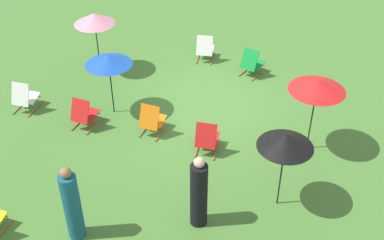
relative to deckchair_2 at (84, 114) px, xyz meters
The scene contains 13 objects.
ground_plane 3.19m from the deckchair_2, 146.70° to the right, with size 40.00×40.00×0.00m, color #477A33.
deckchair_2 is the anchor object (origin of this frame).
deckchair_7 1.83m from the deckchair_2, ahead, with size 0.54×0.80×0.83m.
deckchair_8 5.05m from the deckchair_2, 129.44° to the right, with size 0.67×0.86×0.83m.
deckchair_9 3.16m from the deckchair_2, behind, with size 0.58×0.82×0.83m.
deckchair_10 4.56m from the deckchair_2, 111.36° to the right, with size 0.62×0.84×0.83m.
deckchair_11 1.72m from the deckchair_2, 167.88° to the right, with size 0.48×0.76×0.83m.
umbrella_0 1.46m from the deckchair_2, 114.86° to the right, with size 1.16×1.16×1.65m.
umbrella_1 5.62m from the deckchair_2, 168.45° to the right, with size 1.26×1.26×1.87m.
umbrella_2 5.33m from the deckchair_2, 169.63° to the left, with size 1.09×1.09×1.78m.
umbrella_3 2.98m from the deckchair_2, 68.72° to the right, with size 1.14×1.14×1.82m.
person_0 3.56m from the deckchair_2, 117.97° to the left, with size 0.45×0.45×1.71m.
person_1 4.25m from the deckchair_2, 152.03° to the left, with size 0.34×0.34×1.66m.
Camera 1 is at (-3.37, 10.12, 7.49)m, focal length 46.50 mm.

